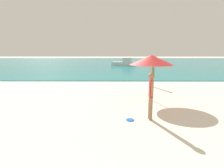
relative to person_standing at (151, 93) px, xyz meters
The scene contains 6 objects.
water 38.76m from the person_standing, 92.95° to the left, with size 160.00×60.00×0.06m, color teal.
person_standing is the anchor object (origin of this frame).
frisbee 1.21m from the person_standing, behind, with size 0.29×0.29×0.03m, color blue.
person_distant 6.60m from the person_standing, 77.50° to the left, with size 0.27×0.30×1.60m.
boat_near 26.05m from the person_standing, 88.66° to the left, with size 4.29×2.86×1.40m.
beach_umbrella 2.99m from the person_standing, 78.54° to the left, with size 2.18×2.18×2.29m.
Camera 1 is at (0.64, 0.65, 2.42)m, focal length 29.07 mm.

